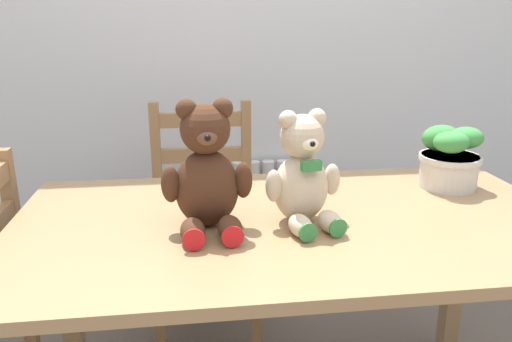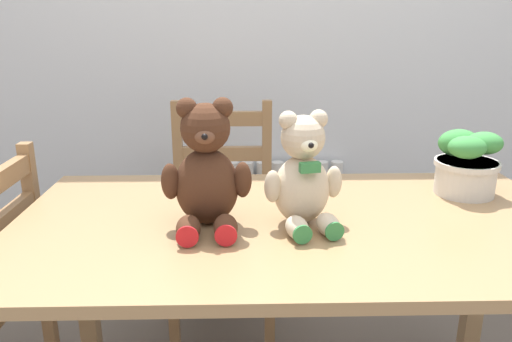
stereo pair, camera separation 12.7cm
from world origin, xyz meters
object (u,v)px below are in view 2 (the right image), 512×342
teddy_bear_left (206,172)px  potted_plant (467,164)px  teddy_bear_right (303,177)px  wooden_chair_behind (223,222)px

teddy_bear_left → potted_plant: bearing=-166.8°
teddy_bear_right → teddy_bear_left: bearing=-11.3°
teddy_bear_left → wooden_chair_behind: bearing=-93.0°
wooden_chair_behind → potted_plant: potted_plant is taller
teddy_bear_right → potted_plant: teddy_bear_right is taller
teddy_bear_left → teddy_bear_right: (0.25, 0.00, -0.01)m
teddy_bear_right → potted_plant: 0.57m
wooden_chair_behind → teddy_bear_right: bearing=108.3°
wooden_chair_behind → teddy_bear_right: (0.24, -0.73, 0.43)m
teddy_bear_left → potted_plant: size_ratio=1.70×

